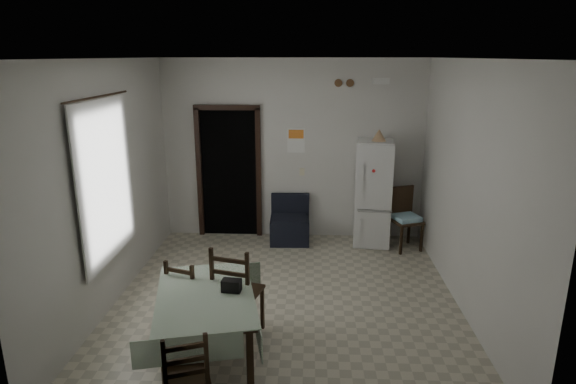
% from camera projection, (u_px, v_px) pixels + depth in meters
% --- Properties ---
extents(ground, '(4.50, 4.50, 0.00)m').
position_uv_depth(ground, '(286.00, 299.00, 6.00)').
color(ground, '#B0A990').
rests_on(ground, ground).
extents(ceiling, '(4.20, 4.50, 0.02)m').
position_uv_depth(ceiling, '(286.00, 58.00, 5.21)').
color(ceiling, white).
rests_on(ceiling, ground).
extents(wall_back, '(4.20, 0.02, 2.90)m').
position_uv_depth(wall_back, '(293.00, 151.00, 7.77)').
color(wall_back, silver).
rests_on(wall_back, ground).
extents(wall_front, '(4.20, 0.02, 2.90)m').
position_uv_depth(wall_front, '(270.00, 270.00, 3.44)').
color(wall_front, silver).
rests_on(wall_front, ground).
extents(wall_left, '(0.02, 4.50, 2.90)m').
position_uv_depth(wall_left, '(109.00, 185.00, 5.70)').
color(wall_left, silver).
rests_on(wall_left, ground).
extents(wall_right, '(0.02, 4.50, 2.90)m').
position_uv_depth(wall_right, '(469.00, 189.00, 5.51)').
color(wall_right, silver).
rests_on(wall_right, ground).
extents(doorway, '(1.06, 0.52, 2.22)m').
position_uv_depth(doorway, '(231.00, 170.00, 8.12)').
color(doorway, black).
rests_on(doorway, ground).
extents(window_recess, '(0.10, 1.20, 1.60)m').
position_uv_depth(window_recess, '(97.00, 181.00, 5.48)').
color(window_recess, silver).
rests_on(window_recess, ground).
extents(curtain, '(0.02, 1.45, 1.85)m').
position_uv_depth(curtain, '(107.00, 181.00, 5.48)').
color(curtain, silver).
rests_on(curtain, ground).
extents(curtain_rod, '(0.02, 1.60, 0.02)m').
position_uv_depth(curtain_rod, '(98.00, 97.00, 5.22)').
color(curtain_rod, black).
rests_on(curtain_rod, ground).
extents(calendar, '(0.28, 0.02, 0.40)m').
position_uv_depth(calendar, '(296.00, 140.00, 7.71)').
color(calendar, white).
rests_on(calendar, ground).
extents(calendar_image, '(0.24, 0.01, 0.14)m').
position_uv_depth(calendar_image, '(296.00, 134.00, 7.67)').
color(calendar_image, orange).
rests_on(calendar_image, ground).
extents(light_switch, '(0.08, 0.02, 0.12)m').
position_uv_depth(light_switch, '(302.00, 172.00, 7.84)').
color(light_switch, beige).
rests_on(light_switch, ground).
extents(vent_left, '(0.12, 0.03, 0.12)m').
position_uv_depth(vent_left, '(338.00, 83.00, 7.43)').
color(vent_left, brown).
rests_on(vent_left, ground).
extents(vent_right, '(0.12, 0.03, 0.12)m').
position_uv_depth(vent_right, '(350.00, 83.00, 7.42)').
color(vent_right, brown).
rests_on(vent_right, ground).
extents(emergency_light, '(0.25, 0.07, 0.09)m').
position_uv_depth(emergency_light, '(381.00, 81.00, 7.37)').
color(emergency_light, white).
rests_on(emergency_light, ground).
extents(fridge, '(0.61, 0.61, 1.68)m').
position_uv_depth(fridge, '(373.00, 193.00, 7.57)').
color(fridge, silver).
rests_on(fridge, ground).
extents(tan_cone, '(0.22, 0.22, 0.18)m').
position_uv_depth(tan_cone, '(379.00, 135.00, 7.26)').
color(tan_cone, tan).
rests_on(tan_cone, fridge).
extents(navy_seat, '(0.64, 0.62, 0.75)m').
position_uv_depth(navy_seat, '(290.00, 220.00, 7.76)').
color(navy_seat, black).
rests_on(navy_seat, ground).
extents(corner_chair, '(0.54, 0.54, 0.97)m').
position_uv_depth(corner_chair, '(406.00, 219.00, 7.44)').
color(corner_chair, black).
rests_on(corner_chair, ground).
extents(dining_table, '(1.20, 1.56, 0.72)m').
position_uv_depth(dining_table, '(207.00, 328.00, 4.71)').
color(dining_table, '#A4B99E').
rests_on(dining_table, ground).
extents(black_bag, '(0.20, 0.13, 0.12)m').
position_uv_depth(black_bag, '(232.00, 286.00, 4.66)').
color(black_bag, black).
rests_on(black_bag, dining_table).
extents(dining_chair_far_left, '(0.47, 0.47, 0.87)m').
position_uv_depth(dining_chair_far_left, '(189.00, 294.00, 5.22)').
color(dining_chair_far_left, black).
rests_on(dining_chair_far_left, ground).
extents(dining_chair_far_right, '(0.56, 0.56, 1.07)m').
position_uv_depth(dining_chair_far_right, '(238.00, 290.00, 5.10)').
color(dining_chair_far_right, black).
rests_on(dining_chair_far_right, ground).
extents(dining_chair_near_head, '(0.48, 0.48, 0.87)m').
position_uv_depth(dining_chair_near_head, '(185.00, 373.00, 3.92)').
color(dining_chair_near_head, black).
rests_on(dining_chair_near_head, ground).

